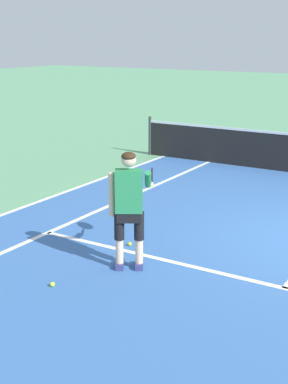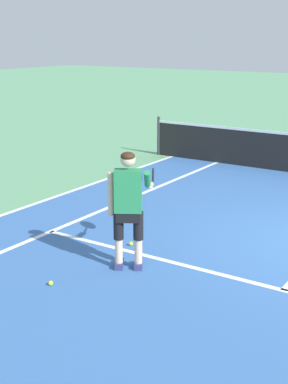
% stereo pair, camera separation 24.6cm
% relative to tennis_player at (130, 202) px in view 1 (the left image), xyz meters
% --- Properties ---
extents(line_service, '(8.23, 0.10, 0.01)m').
position_rel_tennis_player_xyz_m(line_service, '(2.12, 0.50, -0.99)').
color(line_service, white).
rests_on(line_service, ground).
extents(line_singles_left, '(0.10, 10.29, 0.01)m').
position_rel_tennis_player_xyz_m(line_singles_left, '(-1.99, 1.76, -0.99)').
color(line_singles_left, white).
rests_on(line_singles_left, ground).
extents(line_doubles_left, '(0.10, 10.29, 0.01)m').
position_rel_tennis_player_xyz_m(line_doubles_left, '(-3.37, 1.76, -0.99)').
color(line_doubles_left, white).
rests_on(line_doubles_left, ground).
extents(tennis_player, '(0.55, 1.22, 1.71)m').
position_rel_tennis_player_xyz_m(tennis_player, '(0.00, 0.00, 0.00)').
color(tennis_player, navy).
rests_on(tennis_player, ground).
extents(tennis_ball_near_feet, '(0.07, 0.07, 0.07)m').
position_rel_tennis_player_xyz_m(tennis_ball_near_feet, '(-0.48, 0.72, -0.96)').
color(tennis_ball_near_feet, '#CCE02D').
rests_on(tennis_ball_near_feet, ground).
extents(tennis_ball_by_baseline, '(0.07, 0.07, 0.07)m').
position_rel_tennis_player_xyz_m(tennis_ball_by_baseline, '(-0.54, -1.07, -0.96)').
color(tennis_ball_by_baseline, '#CCE02D').
rests_on(tennis_ball_by_baseline, ground).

